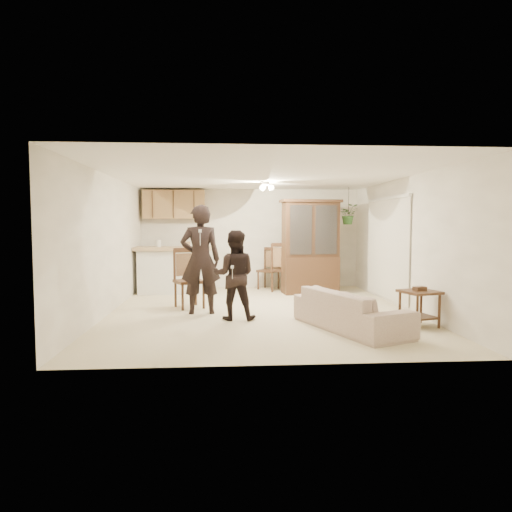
{
  "coord_description": "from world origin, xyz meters",
  "views": [
    {
      "loc": [
        -0.67,
        -8.35,
        1.62
      ],
      "look_at": [
        -0.06,
        0.4,
        1.0
      ],
      "focal_mm": 32.0,
      "sensor_mm": 36.0,
      "label": 1
    }
  ],
  "objects": [
    {
      "name": "plant_cord",
      "position": [
        2.3,
        2.4,
        2.17
      ],
      "size": [
        0.01,
        0.01,
        0.65
      ],
      "primitive_type": "cylinder",
      "color": "black",
      "rests_on": "ceiling"
    },
    {
      "name": "ceiling",
      "position": [
        0.0,
        0.0,
        2.5
      ],
      "size": [
        5.5,
        6.5,
        0.02
      ],
      "primitive_type": "cube",
      "color": "white",
      "rests_on": "wall_back"
    },
    {
      "name": "bar_top",
      "position": [
        -1.85,
        2.35,
        1.05
      ],
      "size": [
        1.75,
        0.7,
        0.08
      ],
      "primitive_type": "cube",
      "color": "tan",
      "rests_on": "breakfast_bar"
    },
    {
      "name": "adult",
      "position": [
        -1.1,
        -0.13,
        0.9
      ],
      "size": [
        0.68,
        0.46,
        1.8
      ],
      "primitive_type": "imported",
      "rotation": [
        0.0,
        0.0,
        3.19
      ],
      "color": "black",
      "rests_on": "floor"
    },
    {
      "name": "vertical_blinds",
      "position": [
        2.71,
        0.9,
        1.1
      ],
      "size": [
        0.06,
        2.3,
        2.1
      ],
      "primitive_type": null,
      "color": "silver",
      "rests_on": "wall_right"
    },
    {
      "name": "chair_hutch_left",
      "position": [
        0.43,
        2.89,
        0.29
      ],
      "size": [
        0.63,
        0.63,
        1.03
      ],
      "rotation": [
        0.0,
        0.0,
        -0.55
      ],
      "color": "#3C2215",
      "rests_on": "floor"
    },
    {
      "name": "wall_back",
      "position": [
        0.0,
        3.25,
        1.25
      ],
      "size": [
        5.5,
        0.02,
        2.5
      ],
      "primitive_type": "cube",
      "color": "white",
      "rests_on": "ground"
    },
    {
      "name": "chair_hutch_right",
      "position": [
        0.7,
        2.54,
        0.33
      ],
      "size": [
        0.56,
        0.56,
        1.17
      ],
      "rotation": [
        0.0,
        0.0,
        3.06
      ],
      "color": "#3C2215",
      "rests_on": "floor"
    },
    {
      "name": "floor",
      "position": [
        0.0,
        0.0,
        0.0
      ],
      "size": [
        6.5,
        6.5,
        0.0
      ],
      "primitive_type": "plane",
      "color": "beige",
      "rests_on": "ground"
    },
    {
      "name": "sofa",
      "position": [
        1.26,
        -1.55,
        0.37
      ],
      "size": [
        1.36,
        2.01,
        0.73
      ],
      "primitive_type": "imported",
      "rotation": [
        0.0,
        0.0,
        1.94
      ],
      "color": "beige",
      "rests_on": "floor"
    },
    {
      "name": "side_table",
      "position": [
        2.4,
        -1.43,
        0.3
      ],
      "size": [
        0.64,
        0.64,
        0.64
      ],
      "rotation": [
        0.0,
        0.0,
        0.28
      ],
      "color": "#3C2215",
      "rests_on": "floor"
    },
    {
      "name": "ceiling_fixture",
      "position": [
        0.2,
        1.2,
        2.4
      ],
      "size": [
        0.36,
        0.36,
        0.2
      ],
      "primitive_type": null,
      "color": "beige",
      "rests_on": "ceiling"
    },
    {
      "name": "wall_front",
      "position": [
        0.0,
        -3.25,
        1.25
      ],
      "size": [
        5.5,
        0.02,
        2.5
      ],
      "primitive_type": "cube",
      "color": "white",
      "rests_on": "ground"
    },
    {
      "name": "wall_left",
      "position": [
        -2.75,
        0.0,
        1.25
      ],
      "size": [
        0.02,
        6.5,
        2.5
      ],
      "primitive_type": "cube",
      "color": "white",
      "rests_on": "ground"
    },
    {
      "name": "breakfast_bar",
      "position": [
        -1.85,
        2.35,
        0.5
      ],
      "size": [
        1.6,
        0.55,
        1.0
      ],
      "primitive_type": "cube",
      "color": "silver",
      "rests_on": "floor"
    },
    {
      "name": "china_hutch",
      "position": [
        1.33,
        2.13,
        1.08
      ],
      "size": [
        1.43,
        0.68,
        2.18
      ],
      "rotation": [
        0.0,
        0.0,
        0.11
      ],
      "color": "#3C2215",
      "rests_on": "floor"
    },
    {
      "name": "controller_adult",
      "position": [
        -1.08,
        -0.59,
        1.5
      ],
      "size": [
        0.06,
        0.17,
        0.05
      ],
      "primitive_type": "cube",
      "rotation": [
        0.0,
        0.0,
        3.19
      ],
      "color": "white",
      "rests_on": "adult"
    },
    {
      "name": "upper_cabinets",
      "position": [
        -1.9,
        3.07,
        2.1
      ],
      "size": [
        1.5,
        0.34,
        0.7
      ],
      "primitive_type": "cube",
      "color": "#9C7144",
      "rests_on": "wall_back"
    },
    {
      "name": "controller_child",
      "position": [
        -0.54,
        -1.04,
        0.93
      ],
      "size": [
        0.05,
        0.13,
        0.04
      ],
      "primitive_type": "cube",
      "rotation": [
        0.0,
        0.0,
        3.04
      ],
      "color": "white",
      "rests_on": "child"
    },
    {
      "name": "wall_right",
      "position": [
        2.75,
        0.0,
        1.25
      ],
      "size": [
        0.02,
        6.5,
        2.5
      ],
      "primitive_type": "cube",
      "color": "white",
      "rests_on": "ground"
    },
    {
      "name": "chair_bar",
      "position": [
        -1.35,
        0.46,
        0.33
      ],
      "size": [
        0.67,
        0.67,
        1.15
      ],
      "rotation": [
        0.0,
        0.0,
        0.42
      ],
      "color": "#3C2215",
      "rests_on": "floor"
    },
    {
      "name": "hanging_plant",
      "position": [
        2.3,
        2.4,
        1.85
      ],
      "size": [
        0.43,
        0.37,
        0.48
      ],
      "primitive_type": "imported",
      "color": "#295421",
      "rests_on": "ceiling"
    },
    {
      "name": "child",
      "position": [
        -0.5,
        -0.69,
        0.68
      ],
      "size": [
        0.71,
        0.58,
        1.35
      ],
      "primitive_type": "imported",
      "rotation": [
        0.0,
        0.0,
        3.04
      ],
      "color": "black",
      "rests_on": "floor"
    }
  ]
}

